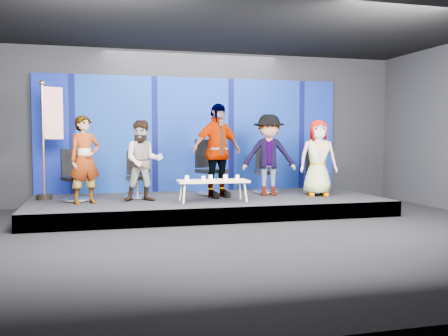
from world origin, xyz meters
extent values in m
plane|color=black|center=(0.00, 0.00, 0.00)|extent=(10.00, 10.00, 0.00)
cube|color=black|center=(0.00, 4.00, 1.75)|extent=(10.00, 0.02, 3.50)
cube|color=black|center=(0.00, -4.00, 1.75)|extent=(10.00, 0.02, 3.50)
cube|color=black|center=(0.00, 0.00, 3.50)|extent=(10.00, 8.00, 0.02)
cube|color=black|center=(0.00, 2.50, 0.15)|extent=(7.00, 3.00, 0.30)
cube|color=#080F64|center=(0.00, 3.95, 1.60)|extent=(7.00, 0.08, 2.60)
cylinder|color=silver|center=(-2.56, 2.58, 0.33)|extent=(0.75, 0.75, 0.06)
cylinder|color=silver|center=(-2.56, 2.58, 0.55)|extent=(0.07, 0.07, 0.38)
cube|color=black|center=(-2.56, 2.58, 0.74)|extent=(0.60, 0.60, 0.07)
cube|color=black|center=(-2.66, 2.79, 1.05)|extent=(0.40, 0.22, 0.52)
imported|color=black|center=(-2.39, 2.16, 1.12)|extent=(0.70, 0.60, 1.63)
cylinder|color=silver|center=(-1.40, 2.70, 0.33)|extent=(0.56, 0.56, 0.05)
cylinder|color=silver|center=(-1.40, 2.70, 0.54)|extent=(0.06, 0.06, 0.36)
cube|color=black|center=(-1.40, 2.70, 0.72)|extent=(0.45, 0.45, 0.06)
cube|color=black|center=(-1.39, 2.92, 1.01)|extent=(0.40, 0.06, 0.50)
imported|color=black|center=(-1.31, 2.26, 1.08)|extent=(0.78, 0.62, 1.56)
cylinder|color=silver|center=(0.21, 2.98, 0.33)|extent=(0.85, 0.85, 0.07)
cylinder|color=silver|center=(0.21, 2.98, 0.59)|extent=(0.08, 0.08, 0.45)
cube|color=black|center=(0.21, 2.98, 0.81)|extent=(0.68, 0.68, 0.08)
cube|color=black|center=(0.12, 3.23, 1.18)|extent=(0.48, 0.22, 0.61)
imported|color=black|center=(0.21, 2.53, 1.26)|extent=(1.22, 0.82, 1.93)
cylinder|color=silver|center=(1.44, 3.02, 0.33)|extent=(0.74, 0.74, 0.06)
cylinder|color=silver|center=(1.44, 3.02, 0.56)|extent=(0.07, 0.07, 0.40)
cube|color=black|center=(1.44, 3.02, 0.76)|extent=(0.59, 0.59, 0.07)
cube|color=black|center=(1.51, 3.25, 1.09)|extent=(0.44, 0.17, 0.55)
imported|color=black|center=(1.36, 2.58, 1.16)|extent=(1.24, 0.91, 1.72)
cylinder|color=silver|center=(2.51, 2.67, 0.33)|extent=(0.67, 0.67, 0.06)
cylinder|color=silver|center=(2.51, 2.67, 0.54)|extent=(0.07, 0.07, 0.37)
cube|color=black|center=(2.51, 2.67, 0.73)|extent=(0.53, 0.53, 0.07)
cube|color=black|center=(2.56, 2.89, 1.03)|extent=(0.41, 0.13, 0.51)
imported|color=black|center=(2.34, 2.26, 1.10)|extent=(0.88, 0.67, 1.60)
cube|color=tan|center=(-0.03, 1.88, 0.69)|extent=(1.36, 0.62, 0.04)
cylinder|color=tan|center=(-0.62, 1.69, 0.49)|extent=(0.04, 0.04, 0.37)
cylinder|color=tan|center=(-0.60, 2.13, 0.49)|extent=(0.04, 0.04, 0.37)
cylinder|color=tan|center=(0.55, 1.64, 0.49)|extent=(0.04, 0.04, 0.37)
cylinder|color=tan|center=(0.57, 2.08, 0.49)|extent=(0.04, 0.04, 0.37)
cylinder|color=silver|center=(-0.53, 1.93, 0.76)|extent=(0.08, 0.08, 0.10)
cylinder|color=silver|center=(-0.23, 1.80, 0.76)|extent=(0.07, 0.07, 0.09)
cylinder|color=silver|center=(-0.06, 1.95, 0.76)|extent=(0.08, 0.08, 0.09)
cylinder|color=silver|center=(0.21, 1.83, 0.76)|extent=(0.09, 0.09, 0.10)
cylinder|color=silver|center=(0.48, 1.96, 0.76)|extent=(0.07, 0.07, 0.09)
cylinder|color=black|center=(-3.19, 3.04, 0.35)|extent=(0.31, 0.31, 0.10)
cylinder|color=#C78A40|center=(-3.19, 3.04, 1.47)|extent=(0.04, 0.04, 2.15)
sphere|color=#C78A40|center=(-3.19, 3.04, 2.60)|extent=(0.11, 0.11, 0.11)
cube|color=#A81A13|center=(-3.00, 3.08, 2.01)|extent=(0.37, 0.17, 1.03)
camera|label=1|loc=(-2.23, -7.38, 1.51)|focal=40.00mm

